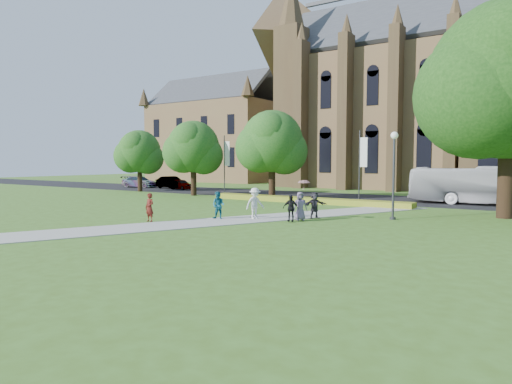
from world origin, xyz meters
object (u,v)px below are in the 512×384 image
Objects in this scene: car_0 at (181,184)px; pedestrian_0 at (150,207)px; tour_coach at (482,185)px; car_2 at (140,182)px; streetlamp at (394,165)px; car_1 at (171,183)px; large_tree at (510,80)px.

car_0 is 29.30m from pedestrian_0.
car_2 is (-40.39, 0.70, -0.81)m from tour_coach.
car_0 is 7.37m from car_2.
car_1 is (-31.86, 13.90, -2.51)m from streetlamp.
car_0 is (-33.02, 0.65, -0.91)m from tour_coach.
large_tree is 22.73m from pedestrian_0.
tour_coach is 3.01× the size of car_0.
pedestrian_0 is (-14.31, -21.90, -0.69)m from tour_coach.
large_tree reaches higher than pedestrian_0.
pedestrian_0 reaches higher than car_1.
tour_coach is at bearing 105.74° from large_tree.
pedestrian_0 reaches higher than car_2.
car_2 is at bearing 103.20° from car_1.
large_tree reaches higher than car_0.
car_0 is at bearing 155.61° from streetlamp.
large_tree is 2.85× the size of car_1.
pedestrian_0 is (18.71, -22.54, 0.22)m from car_0.
large_tree is 44.38m from car_2.
large_tree is 2.64× the size of car_2.
large_tree is at bearing -94.00° from car_1.
tour_coach reaches higher than car_1.
car_0 is (-35.39, 9.06, -7.72)m from large_tree.
large_tree reaches higher than car_1.
car_2 is at bearing 167.98° from large_tree.
pedestrian_0 is at bearing -128.65° from car_0.
tour_coach is (-2.37, 8.41, -6.81)m from large_tree.
streetlamp reaches higher than car_0.
tour_coach is 33.04m from car_0.
car_2 is at bearing 101.28° from car_0.
car_1 is at bearing 91.82° from car_0.
large_tree is at bearing -108.90° from car_2.
car_1 is at bearing 85.04° from tour_coach.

